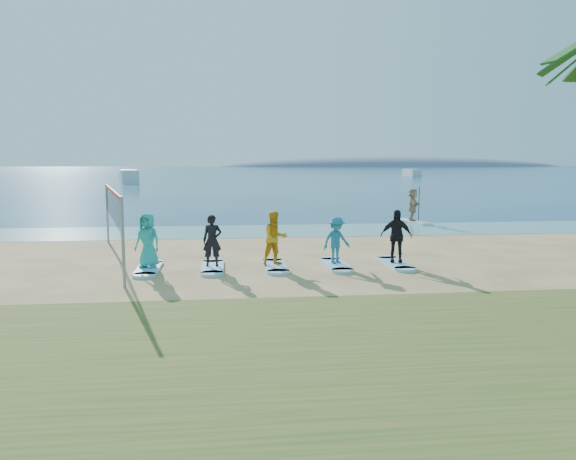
{
  "coord_description": "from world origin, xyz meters",
  "views": [
    {
      "loc": [
        -3.26,
        -16.86,
        3.47
      ],
      "look_at": [
        -1.06,
        2.0,
        1.1
      ],
      "focal_mm": 35.0,
      "sensor_mm": 36.0,
      "label": 1
    }
  ],
  "objects": [
    {
      "name": "student_1",
      "position": [
        -3.62,
        1.04,
        0.92
      ],
      "size": [
        0.62,
        0.42,
        1.65
      ],
      "primitive_type": "imported",
      "rotation": [
        0.0,
        0.0,
        -0.04
      ],
      "color": "black",
      "rests_on": "surfboard_1"
    },
    {
      "name": "volleyball_net",
      "position": [
        -7.05,
        3.06,
        1.9
      ],
      "size": [
        2.22,
        8.83,
        2.5
      ],
      "rotation": [
        0.0,
        0.0,
        0.24
      ],
      "color": "gray",
      "rests_on": "ground"
    },
    {
      "name": "student_2",
      "position": [
        -1.6,
        1.04,
        0.96
      ],
      "size": [
        1.01,
        0.9,
        1.74
      ],
      "primitive_type": "imported",
      "rotation": [
        0.0,
        0.0,
        0.32
      ],
      "color": "orange",
      "rests_on": "surfboard_2"
    },
    {
      "name": "paddleboard",
      "position": [
        7.23,
        13.19,
        0.06
      ],
      "size": [
        1.4,
        3.08,
        0.12
      ],
      "primitive_type": "cube",
      "rotation": [
        0.0,
        0.0,
        0.24
      ],
      "color": "silver",
      "rests_on": "ground"
    },
    {
      "name": "student_3",
      "position": [
        0.42,
        1.04,
        0.86
      ],
      "size": [
        1.13,
        0.9,
        1.53
      ],
      "primitive_type": "imported",
      "rotation": [
        0.0,
        0.0,
        0.38
      ],
      "color": "teal",
      "rests_on": "surfboard_3"
    },
    {
      "name": "ground",
      "position": [
        0.0,
        0.0,
        0.0
      ],
      "size": [
        600.0,
        600.0,
        0.0
      ],
      "primitive_type": "plane",
      "color": "tan",
      "rests_on": "ground"
    },
    {
      "name": "surfboard_1",
      "position": [
        -3.62,
        1.04,
        0.04
      ],
      "size": [
        0.7,
        2.2,
        0.09
      ],
      "primitive_type": "cube",
      "color": "#97D0EA",
      "rests_on": "ground"
    },
    {
      "name": "boat_offshore_b",
      "position": [
        38.97,
        105.53,
        0.0
      ],
      "size": [
        2.85,
        5.67,
        1.5
      ],
      "primitive_type": "cube",
      "rotation": [
        0.0,
        0.0,
        0.12
      ],
      "color": "silver",
      "rests_on": "ground"
    },
    {
      "name": "student_4",
      "position": [
        2.44,
        1.04,
        0.97
      ],
      "size": [
        1.1,
        0.68,
        1.75
      ],
      "primitive_type": "imported",
      "rotation": [
        0.0,
        0.0,
        -0.26
      ],
      "color": "black",
      "rests_on": "surfboard_4"
    },
    {
      "name": "paddleboarder",
      "position": [
        7.23,
        13.19,
        1.02
      ],
      "size": [
        0.83,
        1.73,
        1.79
      ],
      "primitive_type": "imported",
      "rotation": [
        0.0,
        0.0,
        1.38
      ],
      "color": "tan",
      "rests_on": "paddleboard"
    },
    {
      "name": "surfboard_2",
      "position": [
        -1.6,
        1.04,
        0.04
      ],
      "size": [
        0.7,
        2.2,
        0.09
      ],
      "primitive_type": "cube",
      "color": "#97D0EA",
      "rests_on": "ground"
    },
    {
      "name": "island_ridge",
      "position": [
        95.0,
        300.0,
        0.0
      ],
      "size": [
        220.0,
        56.0,
        18.0
      ],
      "primitive_type": "ellipsoid",
      "color": "slate",
      "rests_on": "ground"
    },
    {
      "name": "ocean",
      "position": [
        0.0,
        160.0,
        0.01
      ],
      "size": [
        600.0,
        600.0,
        0.0
      ],
      "primitive_type": "plane",
      "color": "navy",
      "rests_on": "ground"
    },
    {
      "name": "shallow_water",
      "position": [
        0.0,
        10.5,
        0.01
      ],
      "size": [
        600.0,
        600.0,
        0.0
      ],
      "primitive_type": "plane",
      "color": "teal",
      "rests_on": "ground"
    },
    {
      "name": "surfboard_4",
      "position": [
        2.44,
        1.04,
        0.04
      ],
      "size": [
        0.7,
        2.2,
        0.09
      ],
      "primitive_type": "cube",
      "color": "#97D0EA",
      "rests_on": "ground"
    },
    {
      "name": "surfboard_0",
      "position": [
        -5.64,
        1.04,
        0.04
      ],
      "size": [
        0.7,
        2.2,
        0.09
      ],
      "primitive_type": "cube",
      "color": "#97D0EA",
      "rests_on": "ground"
    },
    {
      "name": "boat_offshore_a",
      "position": [
        -17.53,
        71.75,
        0.0
      ],
      "size": [
        4.15,
        8.27,
        2.02
      ],
      "primitive_type": "cube",
      "rotation": [
        0.0,
        0.0,
        0.22
      ],
      "color": "silver",
      "rests_on": "ground"
    },
    {
      "name": "surfboard_3",
      "position": [
        0.42,
        1.04,
        0.04
      ],
      "size": [
        0.7,
        2.2,
        0.09
      ],
      "primitive_type": "cube",
      "color": "#97D0EA",
      "rests_on": "ground"
    },
    {
      "name": "student_0",
      "position": [
        -5.64,
        1.04,
        0.95
      ],
      "size": [
        0.99,
        0.85,
        1.72
      ],
      "primitive_type": "imported",
      "rotation": [
        0.0,
        0.0,
        -0.43
      ],
      "color": "teal",
      "rests_on": "surfboard_0"
    }
  ]
}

